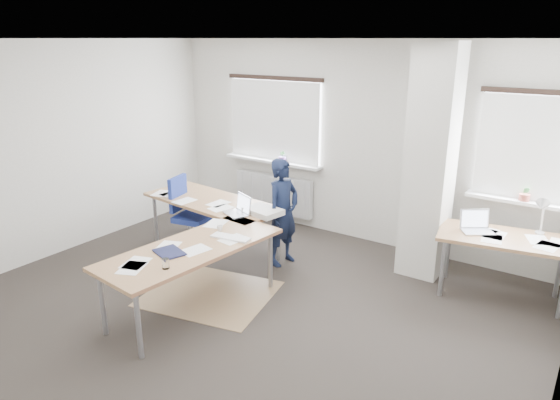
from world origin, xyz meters
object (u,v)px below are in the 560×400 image
Objects in this scene: task_chair at (191,228)px; desk_main at (207,224)px; desk_side at (505,240)px; person at (283,212)px.

desk_main is at bearing -46.46° from task_chair.
task_chair is at bearing 151.77° from desk_main.
desk_side is 2.60m from person.
person is at bearing 0.25° from task_chair.
person is (0.51, 0.86, 0.00)m from desk_main.
person is (1.34, 0.30, 0.41)m from task_chair.
desk_side is 1.08× the size of person.
desk_side reaches higher than task_chair.
desk_main is 1.00m from person.
person reaches higher than desk_side.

